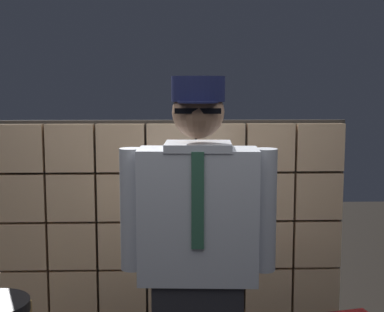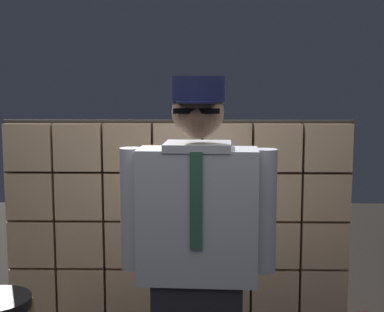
{
  "view_description": "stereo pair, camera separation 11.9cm",
  "coord_description": "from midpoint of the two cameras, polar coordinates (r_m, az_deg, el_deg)",
  "views": [
    {
      "loc": [
        0.02,
        -2.24,
        1.81
      ],
      "look_at": [
        0.11,
        0.32,
        1.47
      ],
      "focal_mm": 51.82,
      "sensor_mm": 36.0,
      "label": 1
    },
    {
      "loc": [
        0.14,
        -2.24,
        1.81
      ],
      "look_at": [
        0.11,
        0.32,
        1.47
      ],
      "focal_mm": 51.82,
      "sensor_mm": 36.0,
      "label": 2
    }
  ],
  "objects": [
    {
      "name": "standing_person",
      "position": [
        2.66,
        1.88,
        -11.09
      ],
      "size": [
        0.73,
        0.32,
        1.84
      ],
      "rotation": [
        0.0,
        0.0,
        -0.06
      ],
      "color": "#28282D",
      "rests_on": "ground"
    },
    {
      "name": "glass_block_wall",
      "position": [
        3.62,
        -0.52,
        -9.02
      ],
      "size": [
        2.23,
        0.1,
        1.6
      ],
      "color": "#E0B78C",
      "rests_on": "ground"
    }
  ]
}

